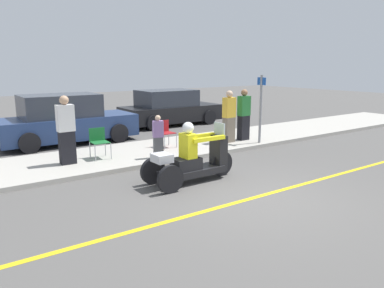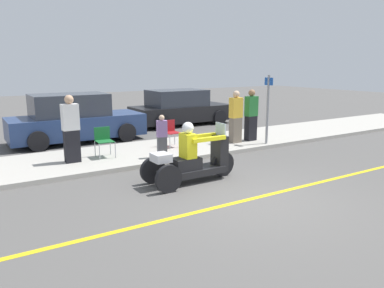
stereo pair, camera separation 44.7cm
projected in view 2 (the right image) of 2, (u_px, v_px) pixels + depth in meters
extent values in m
plane|color=#565451|center=(253.00, 199.00, 7.52)|extent=(60.00, 60.00, 0.00)
cube|color=gold|center=(235.00, 203.00, 7.28)|extent=(24.00, 0.12, 0.01)
cube|color=#B2ADA3|center=(152.00, 152.00, 11.32)|extent=(28.00, 2.80, 0.12)
cylinder|color=black|center=(223.00, 164.00, 8.99)|extent=(0.60, 0.10, 0.60)
cylinder|color=black|center=(169.00, 179.00, 7.81)|extent=(0.60, 0.10, 0.60)
cylinder|color=black|center=(153.00, 170.00, 8.43)|extent=(0.60, 0.10, 0.60)
cube|color=black|center=(192.00, 172.00, 8.55)|extent=(1.58, 0.52, 0.15)
cube|color=black|center=(186.00, 164.00, 8.43)|extent=(0.63, 0.41, 0.27)
cube|color=black|center=(219.00, 153.00, 8.88)|extent=(0.24, 0.41, 0.84)
cube|color=silver|center=(221.00, 129.00, 8.77)|extent=(0.03, 0.37, 0.30)
cube|color=silver|center=(161.00, 158.00, 8.05)|extent=(0.36, 0.41, 0.18)
cube|color=yellow|center=(188.00, 146.00, 8.37)|extent=(0.26, 0.38, 0.55)
sphere|color=white|center=(188.00, 128.00, 8.28)|extent=(0.26, 0.26, 0.26)
cube|color=gray|center=(196.00, 164.00, 8.42)|extent=(0.14, 0.14, 0.27)
cube|color=gray|center=(190.00, 161.00, 8.62)|extent=(0.14, 0.14, 0.27)
cube|color=yellow|center=(209.00, 139.00, 8.40)|extent=(0.88, 0.09, 0.09)
cube|color=yellow|center=(200.00, 136.00, 8.73)|extent=(0.88, 0.09, 0.09)
cube|color=black|center=(251.00, 128.00, 12.61)|extent=(0.38, 0.26, 0.83)
cube|color=#267233|center=(251.00, 106.00, 12.46)|extent=(0.42, 0.26, 0.66)
sphere|color=#9E704C|center=(252.00, 93.00, 12.37)|extent=(0.23, 0.23, 0.23)
cube|color=black|center=(72.00, 146.00, 9.78)|extent=(0.38, 0.26, 0.86)
cube|color=silver|center=(70.00, 117.00, 9.62)|extent=(0.42, 0.26, 0.68)
sphere|color=tan|center=(69.00, 99.00, 9.53)|extent=(0.23, 0.23, 0.23)
cube|color=#726656|center=(235.00, 130.00, 12.26)|extent=(0.38, 0.26, 0.82)
cube|color=gold|center=(236.00, 108.00, 12.11)|extent=(0.42, 0.26, 0.65)
sphere|color=beige|center=(236.00, 94.00, 12.02)|extent=(0.22, 0.22, 0.22)
cube|color=#515156|center=(162.00, 147.00, 10.34)|extent=(0.29, 0.23, 0.57)
cube|color=#9972B2|center=(162.00, 129.00, 10.24)|extent=(0.31, 0.24, 0.45)
sphere|color=beige|center=(162.00, 118.00, 10.17)|extent=(0.15, 0.15, 0.15)
cylinder|color=#A5A8AD|center=(170.00, 142.00, 11.34)|extent=(0.02, 0.02, 0.44)
cylinder|color=#A5A8AD|center=(182.00, 140.00, 11.58)|extent=(0.02, 0.02, 0.44)
cylinder|color=#A5A8AD|center=(163.00, 140.00, 11.69)|extent=(0.02, 0.02, 0.44)
cylinder|color=#A5A8AD|center=(175.00, 138.00, 11.93)|extent=(0.02, 0.02, 0.44)
cube|color=maroon|center=(172.00, 133.00, 11.59)|extent=(0.46, 0.46, 0.02)
cube|color=maroon|center=(169.00, 126.00, 11.73)|extent=(0.44, 0.04, 0.38)
cylinder|color=#A5A8AD|center=(100.00, 152.00, 10.05)|extent=(0.02, 0.02, 0.44)
cylinder|color=#A5A8AD|center=(115.00, 150.00, 10.26)|extent=(0.02, 0.02, 0.44)
cylinder|color=#A5A8AD|center=(95.00, 149.00, 10.42)|extent=(0.02, 0.02, 0.44)
cylinder|color=#A5A8AD|center=(110.00, 147.00, 10.63)|extent=(0.02, 0.02, 0.44)
cube|color=#19662D|center=(105.00, 141.00, 10.29)|extent=(0.46, 0.46, 0.02)
cube|color=#19662D|center=(102.00, 134.00, 10.44)|extent=(0.44, 0.04, 0.38)
cube|color=navy|center=(77.00, 126.00, 12.99)|extent=(4.48, 1.76, 0.74)
cube|color=#2D333D|center=(69.00, 105.00, 12.72)|extent=(2.47, 1.58, 0.75)
cylinder|color=black|center=(127.00, 132.00, 13.06)|extent=(0.64, 0.22, 0.64)
cylinder|color=black|center=(109.00, 126.00, 14.52)|extent=(0.64, 0.22, 0.64)
cylinder|color=black|center=(38.00, 141.00, 11.55)|extent=(0.64, 0.22, 0.64)
cylinder|color=black|center=(29.00, 133.00, 13.01)|extent=(0.64, 0.22, 0.64)
cube|color=black|center=(181.00, 113.00, 16.74)|extent=(4.41, 1.84, 0.68)
cube|color=#2D333D|center=(177.00, 98.00, 16.48)|extent=(2.42, 1.66, 0.70)
cylinder|color=black|center=(219.00, 117.00, 16.75)|extent=(0.64, 0.22, 0.64)
cylinder|color=black|center=(197.00, 113.00, 18.28)|extent=(0.64, 0.22, 0.64)
cylinder|color=black|center=(163.00, 122.00, 15.27)|extent=(0.64, 0.22, 0.64)
cylinder|color=black|center=(144.00, 117.00, 16.80)|extent=(0.64, 0.22, 0.64)
cylinder|color=gray|center=(268.00, 110.00, 11.97)|extent=(0.08, 0.08, 2.20)
cube|color=#1E51AD|center=(269.00, 81.00, 11.78)|extent=(0.02, 0.36, 0.24)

